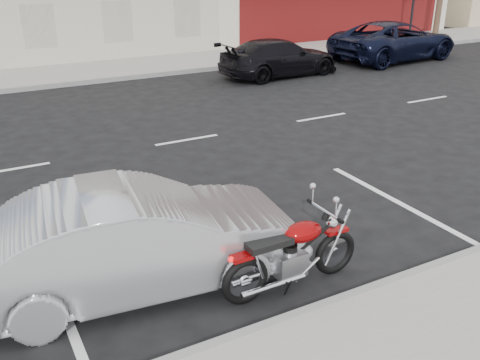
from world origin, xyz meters
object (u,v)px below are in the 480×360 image
(sedan_silver, at_px, (138,240))
(car_far, at_px, (279,58))
(suv_far, at_px, (394,41))
(motorcycle, at_px, (337,243))
(fire_hydrant, at_px, (385,34))

(sedan_silver, distance_m, car_far, 13.57)
(sedan_silver, distance_m, suv_far, 18.09)
(car_far, bearing_deg, suv_far, -90.35)
(motorcycle, height_order, suv_far, suv_far)
(fire_hydrant, distance_m, suv_far, 3.93)
(suv_far, relative_size, car_far, 1.25)
(motorcycle, bearing_deg, car_far, 60.63)
(motorcycle, height_order, car_far, car_far)
(fire_hydrant, xyz_separation_m, motorcycle, (-14.43, -14.82, -0.05))
(car_far, bearing_deg, fire_hydrant, -70.90)
(motorcycle, xyz_separation_m, sedan_silver, (-2.52, 0.98, 0.24))
(fire_hydrant, height_order, suv_far, suv_far)
(fire_hydrant, relative_size, suv_far, 0.13)
(sedan_silver, xyz_separation_m, suv_far, (14.57, 10.73, 0.06))
(fire_hydrant, relative_size, motorcycle, 0.34)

